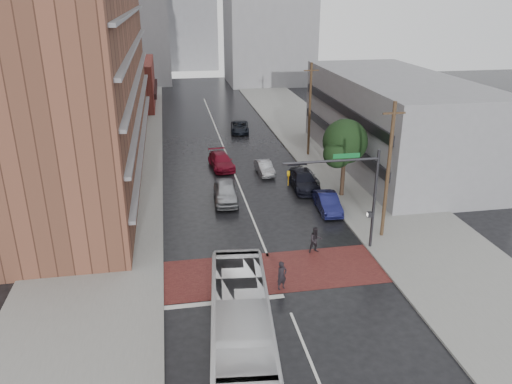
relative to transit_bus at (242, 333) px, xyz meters
name	(u,v)px	position (x,y,z in m)	size (l,w,h in m)	color
ground	(276,276)	(3.27, 7.39, -1.67)	(160.00, 160.00, 0.00)	black
crosswalk	(274,272)	(3.27, 7.89, -1.66)	(14.00, 5.00, 0.02)	maroon
sidewalk_west	(119,162)	(-8.23, 32.39, -1.60)	(9.00, 90.00, 0.15)	gray
sidewalk_east	(329,151)	(14.77, 32.39, -1.60)	(9.00, 90.00, 0.15)	gray
apartment_block	(75,24)	(-10.73, 31.39, 12.33)	(10.00, 44.00, 28.00)	brown
storefront_west	(128,84)	(-8.73, 61.39, 1.83)	(8.00, 16.00, 7.00)	maroon
building_east	(393,121)	(19.77, 27.39, 2.83)	(11.00, 26.00, 9.00)	gray
distant_tower_center	(189,15)	(3.27, 102.39, 10.33)	(12.00, 10.00, 24.00)	gray
street_tree	(345,144)	(11.79, 19.42, 3.06)	(4.20, 4.10, 6.90)	#332319
signal_mast	(355,186)	(9.12, 9.89, 3.06)	(6.50, 0.30, 7.20)	#2D2D33
utility_pole_near	(388,171)	(12.07, 11.39, 3.46)	(1.60, 0.26, 10.00)	#473321
utility_pole_far	(310,109)	(12.07, 31.39, 3.46)	(1.60, 0.26, 10.00)	#473321
transit_bus	(242,333)	(0.00, 0.00, 0.00)	(2.81, 12.02, 3.35)	silver
pedestrian_a	(282,276)	(3.31, 5.89, -0.75)	(0.67, 0.44, 1.84)	black
pedestrian_b	(316,240)	(6.61, 9.96, -0.74)	(0.91, 0.71, 1.88)	black
car_travel_a	(226,192)	(1.60, 19.99, -0.82)	(2.01, 4.99, 1.70)	#A2A5AA
car_travel_b	(265,168)	(6.22, 26.31, -1.03)	(1.36, 3.89, 1.28)	#9EA0A6
car_travel_c	(221,161)	(2.21, 28.82, -0.93)	(2.09, 5.14, 1.49)	maroon
suv_travel	(240,127)	(6.11, 42.45, -1.00)	(2.23, 4.84, 1.35)	black
car_parked_near	(328,203)	(9.57, 16.53, -0.94)	(1.56, 4.46, 1.47)	#131543
car_parked_mid	(303,180)	(8.95, 21.85, -0.90)	(2.18, 5.37, 1.56)	black
car_parked_far	(305,175)	(9.57, 23.39, -1.01)	(1.57, 3.90, 1.33)	#A8AAB0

